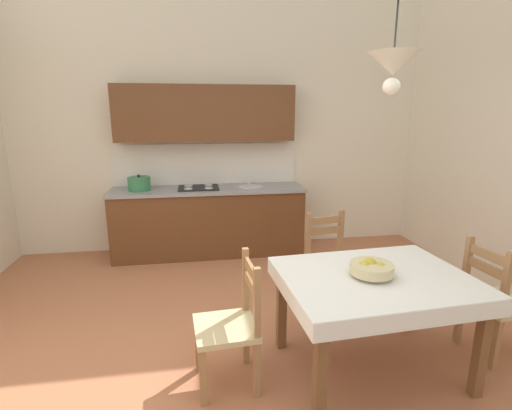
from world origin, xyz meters
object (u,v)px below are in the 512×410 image
object	(u,v)px
kitchen_cabinetry	(208,191)
dining_table	(374,292)
dining_chair_kitchen_side	(330,264)
pendant_lamp	(393,65)
dining_chair_tv_side	(232,326)
fruit_bowl	(371,268)
dining_chair_window_side	(495,302)

from	to	relation	value
kitchen_cabinetry	dining_table	distance (m)	2.88
dining_chair_kitchen_side	pendant_lamp	world-z (taller)	pendant_lamp
kitchen_cabinetry	dining_chair_kitchen_side	xyz separation A→B (m)	(1.10, -1.70, -0.41)
dining_table	dining_chair_kitchen_side	size ratio (longest dim) A/B	1.48
dining_table	dining_chair_tv_side	bearing A→B (deg)	178.74
dining_chair_tv_side	kitchen_cabinetry	bearing A→B (deg)	91.17
dining_chair_tv_side	fruit_bowl	size ratio (longest dim) A/B	3.10
dining_table	fruit_bowl	xyz separation A→B (m)	(-0.04, -0.01, 0.19)
dining_chair_window_side	pendant_lamp	size ratio (longest dim) A/B	1.16
kitchen_cabinetry	fruit_bowl	world-z (taller)	kitchen_cabinetry
dining_chair_window_side	fruit_bowl	distance (m)	1.13
kitchen_cabinetry	dining_chair_kitchen_side	bearing A→B (deg)	-56.94
fruit_bowl	dining_chair_tv_side	bearing A→B (deg)	178.15
kitchen_cabinetry	dining_chair_kitchen_side	distance (m)	2.07
dining_chair_tv_side	dining_chair_window_side	distance (m)	2.05
dining_chair_tv_side	dining_chair_window_side	xyz separation A→B (m)	(2.05, 0.01, 0.00)
pendant_lamp	dining_chair_tv_side	bearing A→B (deg)	-179.89
kitchen_cabinetry	dining_chair_kitchen_side	size ratio (longest dim) A/B	2.69
kitchen_cabinetry	dining_chair_tv_side	world-z (taller)	kitchen_cabinetry
dining_table	fruit_bowl	size ratio (longest dim) A/B	4.58
dining_chair_kitchen_side	dining_chair_tv_side	distance (m)	1.41
dining_chair_tv_side	dining_chair_window_side	bearing A→B (deg)	0.30
fruit_bowl	pendant_lamp	xyz separation A→B (m)	(0.06, 0.03, 1.34)
dining_table	dining_chair_kitchen_side	world-z (taller)	dining_chair_kitchen_side
dining_chair_tv_side	pendant_lamp	bearing A→B (deg)	0.11
dining_table	dining_chair_window_side	bearing A→B (deg)	1.85
fruit_bowl	dining_chair_kitchen_side	bearing A→B (deg)	85.90
dining_chair_tv_side	dining_chair_window_side	size ratio (longest dim) A/B	1.00
kitchen_cabinetry	pendant_lamp	xyz separation A→B (m)	(1.09, -2.64, 1.30)
fruit_bowl	kitchen_cabinetry	bearing A→B (deg)	111.18
kitchen_cabinetry	pendant_lamp	bearing A→B (deg)	-67.50
dining_chair_tv_side	dining_table	bearing A→B (deg)	-1.26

